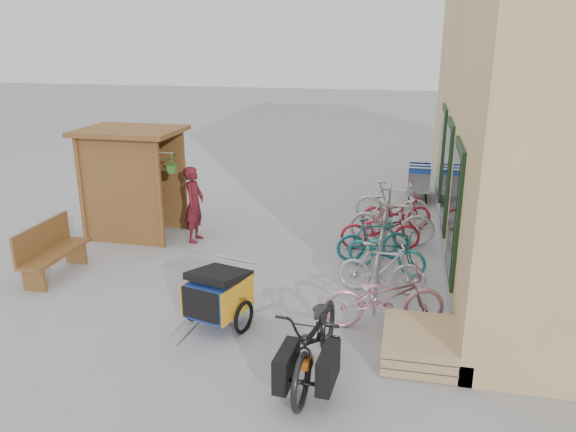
% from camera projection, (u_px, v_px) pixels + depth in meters
% --- Properties ---
extents(ground, '(80.00, 80.00, 0.00)m').
position_uv_depth(ground, '(242.00, 294.00, 9.76)').
color(ground, '#959598').
extents(kiosk, '(2.49, 1.65, 2.40)m').
position_uv_depth(kiosk, '(129.00, 167.00, 12.25)').
color(kiosk, brown).
rests_on(kiosk, ground).
extents(bike_rack, '(0.05, 5.35, 0.86)m').
position_uv_depth(bike_rack, '(384.00, 231.00, 11.37)').
color(bike_rack, '#A5A8AD').
rests_on(bike_rack, ground).
extents(pallet_stack, '(1.00, 1.20, 0.40)m').
position_uv_depth(pallet_stack, '(419.00, 344.00, 7.79)').
color(pallet_stack, '#A2855F').
rests_on(pallet_stack, ground).
extents(bench, '(0.49, 1.62, 1.03)m').
position_uv_depth(bench, '(50.00, 250.00, 10.37)').
color(bench, brown).
rests_on(bench, ground).
extents(shopping_carts, '(0.59, 1.63, 1.06)m').
position_uv_depth(shopping_carts, '(419.00, 177.00, 15.37)').
color(shopping_carts, silver).
rests_on(shopping_carts, ground).
extents(child_trailer, '(1.07, 1.68, 0.97)m').
position_uv_depth(child_trailer, '(218.00, 293.00, 8.58)').
color(child_trailer, navy).
rests_on(child_trailer, ground).
extents(cargo_bike, '(0.90, 2.21, 1.14)m').
position_uv_depth(cargo_bike, '(316.00, 339.00, 7.23)').
color(cargo_bike, black).
rests_on(cargo_bike, ground).
extents(person_kiosk, '(0.40, 0.61, 1.66)m').
position_uv_depth(person_kiosk, '(194.00, 204.00, 12.10)').
color(person_kiosk, maroon).
rests_on(person_kiosk, ground).
extents(bike_0, '(1.97, 1.10, 0.98)m').
position_uv_depth(bike_0, '(384.00, 297.00, 8.56)').
color(bike_0, '#BA7891').
rests_on(bike_0, ground).
extents(bike_1, '(1.54, 0.49, 0.92)m').
position_uv_depth(bike_1, '(381.00, 268.00, 9.70)').
color(bike_1, silver).
rests_on(bike_1, ground).
extents(bike_2, '(1.66, 1.00, 0.82)m').
position_uv_depth(bike_2, '(386.00, 251.00, 10.62)').
color(bike_2, '#1E7379').
rests_on(bike_2, ground).
extents(bike_3, '(1.55, 0.88, 0.90)m').
position_uv_depth(bike_3, '(374.00, 239.00, 11.10)').
color(bike_3, '#1E7379').
rests_on(bike_3, ground).
extents(bike_4, '(1.73, 0.85, 0.87)m').
position_uv_depth(bike_4, '(380.00, 230.00, 11.70)').
color(bike_4, maroon).
rests_on(bike_4, ground).
extents(bike_5, '(1.82, 0.54, 1.09)m').
position_uv_depth(bike_5, '(392.00, 220.00, 11.95)').
color(bike_5, silver).
rests_on(bike_5, ground).
extents(bike_6, '(1.68, 0.89, 0.84)m').
position_uv_depth(bike_6, '(396.00, 211.00, 12.98)').
color(bike_6, maroon).
rests_on(bike_6, ground).
extents(bike_7, '(1.79, 0.62, 1.06)m').
position_uv_depth(bike_7, '(392.00, 203.00, 13.22)').
color(bike_7, silver).
rests_on(bike_7, ground).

